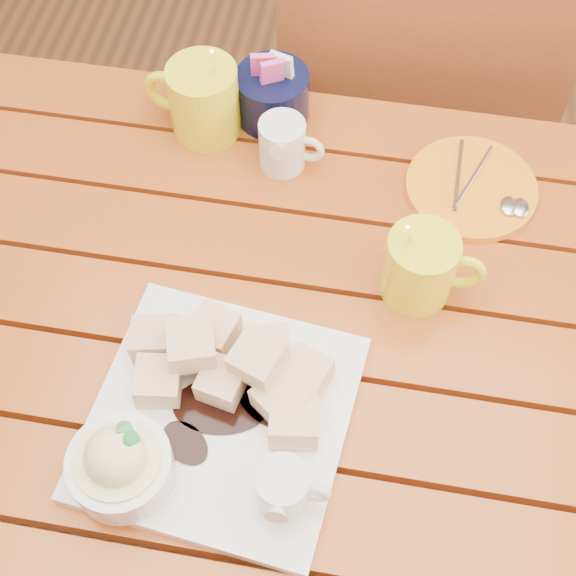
% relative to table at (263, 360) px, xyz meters
% --- Properties ---
extents(ground, '(5.00, 5.00, 0.00)m').
position_rel_table_xyz_m(ground, '(0.00, -0.00, -0.64)').
color(ground, '#593319').
rests_on(ground, ground).
extents(table, '(1.20, 0.79, 0.75)m').
position_rel_table_xyz_m(table, '(0.00, 0.00, 0.00)').
color(table, '#923612').
rests_on(table, ground).
extents(dessert_plate, '(0.31, 0.31, 0.11)m').
position_rel_table_xyz_m(dessert_plate, '(-0.04, -0.15, 0.14)').
color(dessert_plate, white).
rests_on(dessert_plate, table).
extents(coffee_mug_left, '(0.14, 0.10, 0.16)m').
position_rel_table_xyz_m(coffee_mug_left, '(-0.14, 0.30, 0.16)').
color(coffee_mug_left, yellow).
rests_on(coffee_mug_left, table).
extents(coffee_mug_right, '(0.12, 0.09, 0.15)m').
position_rel_table_xyz_m(coffee_mug_right, '(0.18, 0.08, 0.16)').
color(coffee_mug_right, yellow).
rests_on(coffee_mug_right, table).
extents(cream_pitcher, '(0.09, 0.08, 0.08)m').
position_rel_table_xyz_m(cream_pitcher, '(-0.02, 0.25, 0.15)').
color(cream_pitcher, white).
rests_on(cream_pitcher, table).
extents(sugar_caddy, '(0.10, 0.10, 0.11)m').
position_rel_table_xyz_m(sugar_caddy, '(-0.05, 0.34, 0.15)').
color(sugar_caddy, black).
rests_on(sugar_caddy, table).
extents(orange_saucer, '(0.18, 0.18, 0.02)m').
position_rel_table_xyz_m(orange_saucer, '(0.24, 0.25, 0.11)').
color(orange_saucer, orange).
rests_on(orange_saucer, table).
extents(chair_far, '(0.51, 0.51, 0.98)m').
position_rel_table_xyz_m(chair_far, '(0.15, 0.62, -0.10)').
color(chair_far, brown).
rests_on(chair_far, ground).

